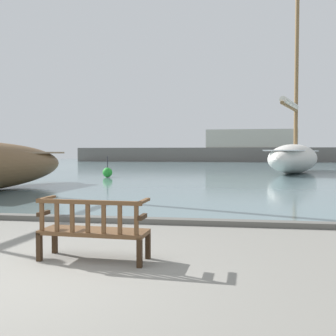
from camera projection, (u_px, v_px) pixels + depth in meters
The scene contains 7 objects.
ground_plane at pixel (29, 278), 4.75m from camera, with size 160.00×160.00×0.00m, color gray.
harbor_water at pixel (205, 165), 48.22m from camera, with size 100.00×80.00×0.08m, color slate.
quay_edge_kerb at pixel (116, 220), 8.55m from camera, with size 40.00×0.30×0.12m, color #5B5954.
park_bench at pixel (93, 229), 5.50m from camera, with size 1.63×0.61×0.92m.
sailboat_outer_port at pixel (295, 156), 28.03m from camera, with size 6.75×13.99×14.57m.
channel_buoy at pixel (107, 172), 23.08m from camera, with size 0.60×0.60×1.30m.
far_breakwater at pixel (220, 151), 63.20m from camera, with size 46.34×2.40×5.48m.
Camera 1 is at (2.46, -4.37, 1.59)m, focal length 40.00 mm.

